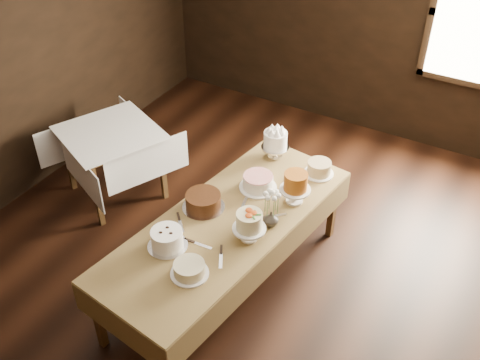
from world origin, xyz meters
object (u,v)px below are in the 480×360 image
display_table (227,226)px  cake_lattice (258,183)px  cake_server_a (203,246)px  cake_speckled (319,168)px  cake_cream (189,269)px  cake_server_e (181,226)px  cake_server_c (245,201)px  cake_flowers (249,228)px  cake_chocolate (203,202)px  cake_swirl (167,239)px  side_table (111,140)px  cake_server_d (278,215)px  cake_meringue (275,145)px  flower_vase (271,219)px  cake_caramel (295,189)px  cake_server_b (221,261)px

display_table → cake_lattice: size_ratio=6.76×
cake_server_a → cake_speckled: bearing=69.2°
cake_cream → cake_server_e: bearing=131.7°
cake_server_c → cake_flowers: bearing=-160.1°
cake_chocolate → cake_server_c: bearing=42.8°
cake_speckled → cake_cream: bearing=-101.4°
cake_speckled → cake_swirl: bearing=-113.5°
side_table → cake_chocolate: 1.50m
cake_flowers → cake_swirl: size_ratio=0.79×
cake_flowers → cake_swirl: cake_flowers is taller
cake_server_d → cake_server_c: bearing=132.1°
cake_speckled → cake_server_a: bearing=-107.0°
cake_meringue → cake_cream: cake_meringue is taller
cake_flowers → cake_server_c: bearing=123.9°
cake_server_d → flower_vase: (0.00, -0.13, 0.06)m
cake_swirl → cake_cream: cake_swirl is taller
cake_chocolate → cake_server_e: cake_chocolate is taller
cake_swirl → cake_server_e: size_ratio=1.42×
cake_lattice → cake_server_c: 0.23m
cake_lattice → flower_vase: 0.48m
cake_chocolate → cake_swirl: 0.52m
cake_caramel → cake_flowers: cake_caramel is taller
cake_speckled → cake_server_e: size_ratio=1.11×
cake_meringue → cake_lattice: 0.51m
cake_swirl → cake_server_c: (0.24, 0.76, -0.07)m
side_table → cake_cream: cake_cream is taller
cake_speckled → cake_server_e: bearing=-119.1°
cake_speckled → cake_server_e: cake_speckled is taller
cake_meringue → cake_server_b: 1.44m
cake_server_c → cake_cream: bearing=169.8°
cake_meringue → cake_server_e: 1.26m
cake_server_b → cake_server_e: same height
cake_server_a → cake_server_b: same height
display_table → cake_caramel: cake_caramel is taller
cake_caramel → cake_server_c: size_ratio=1.24×
cake_lattice → display_table: bearing=-91.0°
display_table → cake_server_b: 0.45m
cake_server_a → flower_vase: (0.34, 0.47, 0.06)m
cake_server_d → cake_flowers: bearing=-145.5°
cake_chocolate → cake_server_c: (0.26, 0.24, -0.06)m
cake_lattice → cake_server_b: bearing=-78.6°
cake_server_e → cake_meringue: bearing=126.1°
cake_lattice → cake_server_d: bearing=-37.5°
display_table → cake_server_a: size_ratio=10.32×
display_table → cake_swirl: 0.55m
cake_cream → cake_server_e: size_ratio=1.17×
cake_flowers → cake_server_b: size_ratio=1.12×
cake_speckled → cake_flowers: bearing=-97.0°
side_table → cake_server_e: bearing=-28.9°
cake_lattice → cake_chocolate: size_ratio=0.89×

